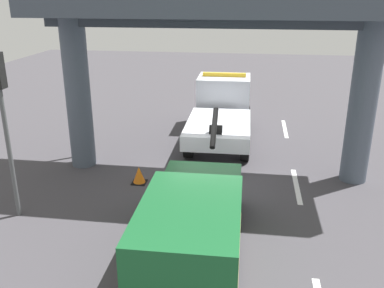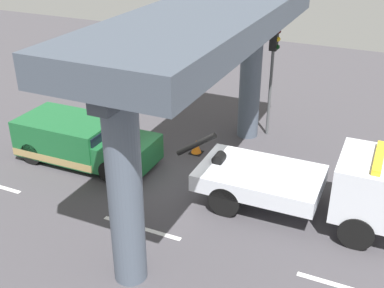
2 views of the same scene
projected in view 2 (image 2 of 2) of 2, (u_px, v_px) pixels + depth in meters
The scene contains 9 objects.
ground_plane at pixel (182, 185), 16.65m from camera, with size 60.00×40.00×0.10m, color #423F44.
lane_stripe_mid at pixel (141, 228), 14.37m from camera, with size 2.60×0.16×0.01m, color silver.
lane_stripe_east at pixel (348, 288), 12.13m from camera, with size 2.60×0.16×0.01m, color silver.
tow_truck_white at pixel (323, 183), 14.35m from camera, with size 7.27×2.47×2.46m.
towed_van_green at pixel (81, 141), 17.82m from camera, with size 5.22×2.27×1.58m.
overpass_structure at pixel (204, 43), 14.07m from camera, with size 3.60×11.32×5.98m.
traffic_light_near at pixel (170, 45), 20.38m from camera, with size 0.39×0.32×4.50m.
traffic_light_far at pixel (273, 58), 18.70m from camera, with size 0.39×0.32×4.49m.
traffic_cone_orange at pixel (196, 147), 18.54m from camera, with size 0.47×0.47×0.56m.
Camera 2 is at (6.26, -12.78, 8.72)m, focal length 45.06 mm.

